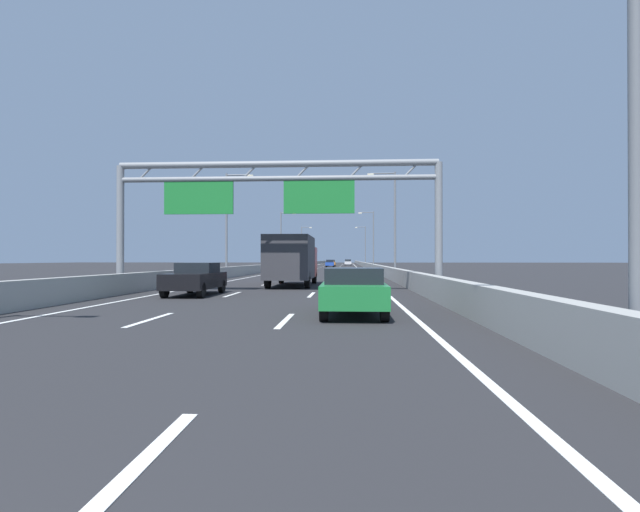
{
  "coord_description": "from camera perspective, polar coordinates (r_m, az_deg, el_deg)",
  "views": [
    {
      "loc": [
        3.42,
        0.17,
        1.61
      ],
      "look_at": [
        -0.81,
        73.1,
        2.1
      ],
      "focal_mm": 26.69,
      "sensor_mm": 36.0,
      "label": 1
    }
  ],
  "objects": [
    {
      "name": "lane_dash_right_6",
      "position": [
        57.38,
        1.7,
        -1.98
      ],
      "size": [
        0.16,
        3.0,
        0.01
      ],
      "primitive_type": "cube",
      "color": "white",
      "rests_on": "ground_plane"
    },
    {
      "name": "lane_dash_left_11",
      "position": [
        102.48,
        0.4,
        -1.28
      ],
      "size": [
        0.16,
        3.0,
        0.01
      ],
      "primitive_type": "cube",
      "color": "white",
      "rests_on": "ground_plane"
    },
    {
      "name": "lane_dash_left_2",
      "position": [
        22.02,
        -10.45,
        -4.55
      ],
      "size": [
        0.16,
        3.0,
        0.01
      ],
      "primitive_type": "cube",
      "color": "white",
      "rests_on": "ground_plane"
    },
    {
      "name": "lane_dash_left_13",
      "position": [
        120.45,
        0.84,
        -1.15
      ],
      "size": [
        0.16,
        3.0,
        0.01
      ],
      "primitive_type": "cube",
      "color": "white",
      "rests_on": "ground_plane"
    },
    {
      "name": "lane_dash_left_3",
      "position": [
        30.82,
        -6.45,
        -3.36
      ],
      "size": [
        0.16,
        3.0,
        0.01
      ],
      "primitive_type": "cube",
      "color": "white",
      "rests_on": "ground_plane"
    },
    {
      "name": "lane_dash_right_16",
      "position": [
        147.35,
        2.69,
        -1.01
      ],
      "size": [
        0.16,
        3.0,
        0.01
      ],
      "primitive_type": "cube",
      "color": "white",
      "rests_on": "ground_plane"
    },
    {
      "name": "black_car",
      "position": [
        22.04,
        -14.68,
        -2.62
      ],
      "size": [
        1.78,
        4.29,
        1.45
      ],
      "color": "black",
      "rests_on": "ground_plane"
    },
    {
      "name": "lane_dash_left_10",
      "position": [
        93.49,
        0.12,
        -1.37
      ],
      "size": [
        0.16,
        3.0,
        0.01
      ],
      "primitive_type": "cube",
      "color": "white",
      "rests_on": "ground_plane"
    },
    {
      "name": "lane_dash_left_15",
      "position": [
        138.44,
        1.16,
        -1.05
      ],
      "size": [
        0.16,
        3.0,
        0.01
      ],
      "primitive_type": "cube",
      "color": "white",
      "rests_on": "ground_plane"
    },
    {
      "name": "streetlamp_left_mid",
      "position": [
        44.6,
        -10.86,
        4.5
      ],
      "size": [
        2.58,
        0.28,
        9.5
      ],
      "color": "slate",
      "rests_on": "ground_plane"
    },
    {
      "name": "edge_line_right",
      "position": [
        87.86,
        4.51,
        -1.43
      ],
      "size": [
        0.16,
        176.0,
        0.01
      ],
      "primitive_type": "cube",
      "color": "white",
      "rests_on": "ground_plane"
    },
    {
      "name": "streetlamp_left_distant",
      "position": [
        115.23,
        -2.1,
        1.5
      ],
      "size": [
        2.58,
        0.28,
        9.5
      ],
      "color": "slate",
      "rests_on": "ground_plane"
    },
    {
      "name": "lane_dash_left_6",
      "position": [
        57.59,
        -1.89,
        -1.98
      ],
      "size": [
        0.16,
        3.0,
        0.01
      ],
      "primitive_type": "cube",
      "color": "white",
      "rests_on": "ground_plane"
    },
    {
      "name": "white_car",
      "position": [
        123.29,
        3.37,
        -0.76
      ],
      "size": [
        1.75,
        4.48,
        1.56
      ],
      "color": "silver",
      "rests_on": "ground_plane"
    },
    {
      "name": "lane_dash_left_5",
      "position": [
        48.64,
        -2.85,
        -2.27
      ],
      "size": [
        0.16,
        3.0,
        0.01
      ],
      "primitive_type": "cube",
      "color": "white",
      "rests_on": "ground_plane"
    },
    {
      "name": "lane_dash_right_3",
      "position": [
        30.42,
        0.26,
        -3.41
      ],
      "size": [
        0.16,
        3.0,
        0.01
      ],
      "primitive_type": "cube",
      "color": "white",
      "rests_on": "ground_plane"
    },
    {
      "name": "lane_dash_right_1",
      "position": [
        12.54,
        -4.19,
        -7.73
      ],
      "size": [
        0.16,
        3.0,
        0.01
      ],
      "primitive_type": "cube",
      "color": "white",
      "rests_on": "ground_plane"
    },
    {
      "name": "lane_dash_right_11",
      "position": [
        102.36,
        2.41,
        -1.28
      ],
      "size": [
        0.16,
        3.0,
        0.01
      ],
      "primitive_type": "cube",
      "color": "white",
      "rests_on": "ground_plane"
    },
    {
      "name": "streetlamp_right_mid",
      "position": [
        43.44,
        8.68,
        4.62
      ],
      "size": [
        2.58,
        0.28,
        9.5
      ],
      "color": "slate",
      "rests_on": "ground_plane"
    },
    {
      "name": "lane_dash_right_15",
      "position": [
        138.35,
        2.65,
        -1.05
      ],
      "size": [
        0.16,
        3.0,
        0.01
      ],
      "primitive_type": "cube",
      "color": "white",
      "rests_on": "ground_plane"
    },
    {
      "name": "lane_dash_left_9",
      "position": [
        84.51,
        -0.22,
        -1.47
      ],
      "size": [
        0.16,
        3.0,
        0.01
      ],
      "primitive_type": "cube",
      "color": "white",
      "rests_on": "ground_plane"
    },
    {
      "name": "edge_line_left",
      "position": [
        88.27,
        -2.32,
        -1.42
      ],
      "size": [
        0.16,
        176.0,
        0.01
      ],
      "primitive_type": "cube",
      "color": "white",
      "rests_on": "ground_plane"
    },
    {
      "name": "box_truck",
      "position": [
        28.53,
        -3.35,
        -0.37
      ],
      "size": [
        2.49,
        7.7,
        2.94
      ],
      "color": "#B21E19",
      "rests_on": "ground_plane"
    },
    {
      "name": "streetlamp_right_distant",
      "position": [
        114.78,
        5.34,
        1.51
      ],
      "size": [
        2.58,
        0.28,
        9.5
      ],
      "color": "slate",
      "rests_on": "ground_plane"
    },
    {
      "name": "lane_dash_left_8",
      "position": [
        75.53,
        -0.65,
        -1.6
      ],
      "size": [
        0.16,
        3.0,
        0.01
      ],
      "primitive_type": "cube",
      "color": "white",
      "rests_on": "ground_plane"
    },
    {
      "name": "lane_dash_right_13",
      "position": [
        120.35,
        2.55,
        -1.15
      ],
      "size": [
        0.16,
        3.0,
        0.01
      ],
      "primitive_type": "cube",
      "color": "white",
      "rests_on": "ground_plane"
    },
    {
      "name": "green_car",
      "position": [
        13.79,
        4.03,
        -4.11
      ],
      "size": [
        1.78,
        4.2,
        1.36
      ],
      "color": "#1E7A38",
      "rests_on": "ground_plane"
    },
    {
      "name": "lane_dash_right_7",
      "position": [
        66.37,
        1.92,
        -1.77
      ],
      "size": [
        0.16,
        3.0,
        0.01
      ],
      "primitive_type": "cube",
      "color": "white",
      "rests_on": "ground_plane"
    },
    {
      "name": "sign_gantry",
      "position": [
        23.22,
        -5.75,
        7.51
      ],
      "size": [
        15.81,
        0.36,
        6.36
      ],
      "color": "gray",
      "rests_on": "ground_plane"
    },
    {
      "name": "lane_dash_right_14",
      "position": [
        129.35,
        2.6,
        -1.09
      ],
      "size": [
        0.16,
        3.0,
        0.01
      ],
      "primitive_type": "cube",
      "color": "white",
      "rests_on": "ground_plane"
    },
    {
      "name": "streetlamp_right_far",
      "position": [
        79.06,
        6.25,
        2.37
      ],
      "size": [
        2.58,
        0.28,
        9.5
      ],
      "color": "slate",
      "rests_on": "ground_plane"
    },
    {
      "name": "lane_dash_right_0",
      "position": [
        4.04,
        -22.74,
        -23.77
      ],
      "size": [
        0.16,
        3.0,
        0.01
      ],
      "primitive_type": "cube",
      "color": "white",
      "rests_on": "ground_plane"
    },
    {
      "name": "orange_car",
      "position": [
        106.46,
        1.38,
        -0.84
      ],
      "size": [
        1.79,
        4.62,
        1.49
      ],
      "color": "orange",
      "rests_on": "ground_plane"
    },
    {
      "name": "barrier_right",
      "position": [
        109.89,
        5.13,
        -0.97
      ],
      "size": [
        0.45,
        220.0,
        0.95
      ],
      "color": "#9E9E99",
      "rests_on": "ground_plane"
    },
    {
      "name": "lane_dash_left_16",
      "position": [
        147.43,
        1.29,
        -1.01
      ],
      "size": [
        0.16,
        3.0,
        0.01
      ],
      "primitive_type": "cube",
      "color": "white",
      "rests_on": "ground_plane"
    },
    {
      "name": "ground_plane",
      "position": [
        99.9,
        1.36,
        -1.31
      ],
      "size": [
        260.0,
        260.0,
        0.0
      ],
      "primitive_type": "plane",
      "color": "#262628"
    },
    {
      "name": "blue_car",
      "position": [
        96.9,
        1.2,
        -0.88
      ],
      "size": [
        1.7,
        4.24,
        1.5
      ],
      "color": "#2347AD",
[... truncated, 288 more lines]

